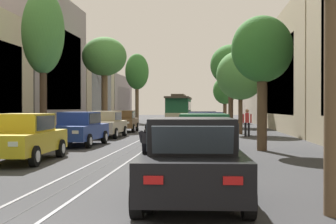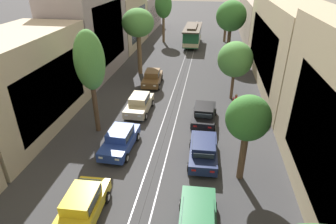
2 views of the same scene
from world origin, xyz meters
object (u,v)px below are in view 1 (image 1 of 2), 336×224
Objects in this scene: parked_car_blue_mid_left at (79,129)px; street_tree_kerb_left_second at (43,34)px; street_tree_kerb_right_second at (262,51)px; parked_car_beige_fourth_left at (106,124)px; parked_car_navy_mid_right at (205,129)px; street_tree_kerb_right_fourth at (231,66)px; parked_car_green_second_right at (203,138)px; parked_car_brown_fifth_left at (124,121)px; parked_car_yellow_second_left at (23,137)px; street_tree_kerb_left_mid at (104,58)px; parked_car_black_near_right at (192,160)px; motorcycle_with_rider at (152,161)px; street_tree_kerb_right_mid at (240,75)px; parked_car_black_fourth_right at (203,125)px; street_tree_kerb_left_fourth at (137,72)px; street_tree_kerb_right_far at (225,91)px; cable_car_trolley at (179,109)px; pedestrian_crossing_far at (247,121)px.

street_tree_kerb_left_second reaches higher than parked_car_blue_mid_left.
parked_car_blue_mid_left is at bearing 167.57° from street_tree_kerb_right_second.
parked_car_beige_fourth_left and parked_car_navy_mid_right have the same top height.
parked_car_green_second_right is at bearing -94.70° from street_tree_kerb_right_fourth.
parked_car_yellow_second_left is at bearing -89.63° from parked_car_brown_fifth_left.
street_tree_kerb_right_fourth is (10.72, 7.14, -0.07)m from street_tree_kerb_left_mid.
parked_car_black_near_right is 0.80m from motorcycle_with_rider.
street_tree_kerb_right_second is at bearing 73.42° from motorcycle_with_rider.
parked_car_navy_mid_right is at bearing -102.55° from street_tree_kerb_right_mid.
parked_car_blue_mid_left is (0.07, 6.39, 0.00)m from parked_car_yellow_second_left.
street_tree_kerb_right_second reaches higher than parked_car_blue_mid_left.
street_tree_kerb_right_fourth is (8.36, 17.20, 5.04)m from parked_car_beige_fourth_left.
parked_car_brown_fifth_left is at bearing 127.77° from parked_car_black_fourth_right.
street_tree_kerb_left_fourth reaches higher than parked_car_blue_mid_left.
street_tree_kerb_right_fourth is (10.48, -8.92, -0.11)m from street_tree_kerb_left_fourth.
street_tree_kerb_right_fourth is at bearing -40.40° from street_tree_kerb_left_fourth.
parked_car_black_fourth_right is 10.00m from street_tree_kerb_left_second.
parked_car_yellow_second_left is at bearing -101.55° from street_tree_kerb_right_far.
street_tree_kerb_left_mid is 1.36× the size of street_tree_kerb_right_second.
street_tree_kerb_left_second is 0.87× the size of cable_car_trolley.
parked_car_green_second_right is at bearing -72.24° from parked_car_brown_fifth_left.
parked_car_yellow_second_left is 38.85m from street_tree_kerb_left_fourth.
parked_car_black_fourth_right is (-0.11, 11.26, 0.00)m from parked_car_green_second_right.
cable_car_trolley is 43.14m from motorcycle_with_rider.
street_tree_kerb_right_mid is (2.39, 16.54, 3.17)m from parked_car_green_second_right.
parked_car_black_near_right is at bearing -76.73° from parked_car_brown_fifth_left.
parked_car_brown_fifth_left is at bearing 148.48° from pedestrian_crossing_far.
street_tree_kerb_right_fourth is 9.88m from cable_car_trolley.
pedestrian_crossing_far is at bearing -86.15° from street_tree_kerb_right_mid.
street_tree_kerb_right_second is 2.87× the size of motorcycle_with_rider.
cable_car_trolley is at bearing 103.66° from pedestrian_crossing_far.
parked_car_blue_mid_left is 1.00× the size of parked_car_green_second_right.
parked_car_brown_fifth_left is 25.72m from parked_car_black_near_right.
parked_car_brown_fifth_left is 0.54× the size of street_tree_kerb_left_fourth.
street_tree_kerb_left_mid is (-2.36, 10.06, 5.11)m from parked_car_beige_fourth_left.
parked_car_black_fourth_right is at bearing 91.61° from parked_car_navy_mid_right.
parked_car_blue_mid_left is at bearing -103.53° from street_tree_kerb_right_far.
street_tree_kerb_left_fourth is 27.42m from pedestrian_crossing_far.
parked_car_black_fourth_right is at bearing 17.34° from street_tree_kerb_left_second.
street_tree_kerb_right_second is 0.61× the size of cable_car_trolley.
street_tree_kerb_right_mid reaches higher than pedestrian_crossing_far.
parked_car_black_near_right is 1.00× the size of parked_car_green_second_right.
street_tree_kerb_right_fourth is at bearing 64.09° from parked_car_beige_fourth_left.
parked_car_blue_mid_left is 0.80× the size of street_tree_kerb_right_far.
pedestrian_crossing_far reaches higher than parked_car_black_fourth_right.
street_tree_kerb_left_fourth is (-2.12, 26.12, 5.15)m from parked_car_beige_fourth_left.
parked_car_beige_fourth_left is at bearing 169.76° from parked_car_black_fourth_right.
street_tree_kerb_left_second reaches higher than parked_car_yellow_second_left.
parked_car_blue_mid_left is 0.55× the size of street_tree_kerb_left_second.
street_tree_kerb_left_mid is (-2.34, 22.39, 5.11)m from parked_car_yellow_second_left.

